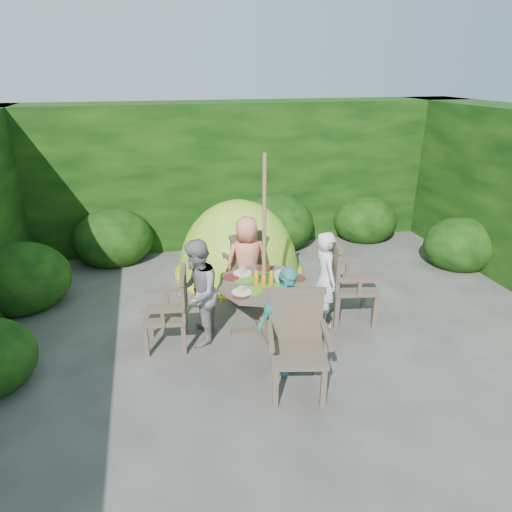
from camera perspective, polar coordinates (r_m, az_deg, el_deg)
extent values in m
plane|color=#413E3A|center=(5.40, 5.66, -11.89)|extent=(60.00, 60.00, 0.00)
cube|color=black|center=(8.52, -2.81, 10.35)|extent=(9.00, 1.00, 2.50)
cylinder|color=#453A2D|center=(5.61, 0.96, -6.60)|extent=(0.11, 0.11, 0.63)
cube|color=#453A2D|center=(5.76, 0.94, -9.08)|extent=(0.83, 0.12, 0.06)
cube|color=#453A2D|center=(5.76, 0.94, -9.08)|extent=(0.12, 0.83, 0.06)
cylinder|color=#453A2D|center=(5.46, 0.98, -3.55)|extent=(1.18, 1.18, 0.04)
cylinder|color=#50AD1D|center=(5.26, -0.63, -4.38)|extent=(0.26, 0.26, 0.00)
cylinder|color=#50AD1D|center=(5.36, 3.57, -3.85)|extent=(0.26, 0.26, 0.00)
cylinder|color=#50AD1D|center=(5.55, -1.52, -2.89)|extent=(0.26, 0.26, 0.00)
cylinder|color=#50AD1D|center=(5.65, 2.48, -2.41)|extent=(0.26, 0.26, 0.00)
cylinder|color=#50AD1D|center=(5.45, 0.98, -3.36)|extent=(0.26, 0.26, 0.00)
cylinder|color=white|center=(5.69, 3.54, -2.13)|extent=(0.23, 0.23, 0.01)
cylinder|color=white|center=(5.68, -1.71, -2.16)|extent=(0.23, 0.23, 0.01)
cylinder|color=white|center=(5.21, -1.82, -4.55)|extent=(0.23, 0.23, 0.01)
cylinder|color=white|center=(5.23, 3.92, -4.52)|extent=(0.23, 0.23, 0.01)
cylinder|color=#B1220B|center=(5.57, 5.17, -2.78)|extent=(0.20, 0.20, 0.01)
cylinder|color=#B1220B|center=(5.83, 1.09, -1.49)|extent=(0.20, 0.20, 0.01)
cylinder|color=#B1220B|center=(5.59, -3.12, -2.64)|extent=(0.20, 0.20, 0.01)
cylinder|color=#B1220B|center=(5.15, -1.90, -4.91)|extent=(0.20, 0.20, 0.01)
cylinder|color=#B1220B|center=(5.14, 3.67, -5.01)|extent=(0.20, 0.20, 0.01)
cylinder|color=#4C9E3C|center=(5.53, 2.86, -2.64)|extent=(0.17, 0.17, 0.06)
cylinder|color=olive|center=(5.27, 1.01, 0.89)|extent=(0.05, 0.05, 2.20)
cube|color=#453A2D|center=(5.95, 11.96, -3.62)|extent=(0.64, 0.66, 0.06)
cube|color=#453A2D|center=(5.92, 14.66, -6.65)|extent=(0.06, 0.06, 0.46)
cube|color=#453A2D|center=(6.33, 13.35, -4.53)|extent=(0.06, 0.06, 0.46)
cube|color=#453A2D|center=(5.79, 10.06, -6.92)|extent=(0.06, 0.06, 0.46)
cube|color=#453A2D|center=(6.21, 9.04, -4.74)|extent=(0.06, 0.06, 0.46)
cube|color=#453A2D|center=(5.76, 9.66, -1.06)|extent=(0.14, 0.57, 0.55)
cube|color=#453A2D|center=(5.60, 12.89, -2.87)|extent=(0.55, 0.15, 0.04)
cube|color=#453A2D|center=(6.11, 11.44, -0.58)|extent=(0.55, 0.15, 0.04)
cube|color=#453A2D|center=(5.39, -11.25, -7.22)|extent=(0.54, 0.56, 0.05)
cube|color=#453A2D|center=(5.70, -13.01, -8.05)|extent=(0.05, 0.05, 0.40)
cube|color=#453A2D|center=(5.35, -13.54, -10.32)|extent=(0.05, 0.05, 0.40)
cube|color=#453A2D|center=(5.66, -8.78, -7.96)|extent=(0.05, 0.05, 0.40)
cube|color=#453A2D|center=(5.30, -9.00, -10.25)|extent=(0.05, 0.05, 0.40)
cube|color=#453A2D|center=(5.25, -8.98, -4.73)|extent=(0.11, 0.49, 0.48)
cube|color=#453A2D|center=(5.52, -11.17, -4.24)|extent=(0.48, 0.11, 0.04)
cube|color=#453A2D|center=(5.08, -11.66, -6.74)|extent=(0.48, 0.11, 0.04)
cube|color=#453A2D|center=(6.59, -1.94, -0.96)|extent=(0.61, 0.60, 0.05)
cube|color=#453A2D|center=(6.94, -1.09, -1.64)|extent=(0.06, 0.06, 0.41)
cube|color=#453A2D|center=(6.78, -4.35, -2.32)|extent=(0.06, 0.06, 0.41)
cube|color=#453A2D|center=(6.59, 0.58, -2.99)|extent=(0.06, 0.06, 0.41)
cube|color=#453A2D|center=(6.42, -2.81, -3.75)|extent=(0.06, 0.06, 0.41)
cube|color=#453A2D|center=(6.29, -1.04, 0.49)|extent=(0.50, 0.16, 0.49)
cube|color=#453A2D|center=(6.62, 0.02, 1.00)|extent=(0.17, 0.49, 0.04)
cube|color=#453A2D|center=(6.42, -4.01, 0.22)|extent=(0.17, 0.49, 0.04)
cube|color=#453A2D|center=(4.59, 5.23, -12.00)|extent=(0.64, 0.62, 0.05)
cube|color=#453A2D|center=(4.52, 2.46, -16.14)|extent=(0.06, 0.06, 0.44)
cube|color=#453A2D|center=(4.58, 8.43, -15.88)|extent=(0.06, 0.06, 0.44)
cube|color=#453A2D|center=(4.89, 2.09, -12.78)|extent=(0.06, 0.06, 0.44)
cube|color=#453A2D|center=(4.94, 7.54, -12.59)|extent=(0.06, 0.06, 0.44)
cube|color=#453A2D|center=(4.65, 5.01, -7.40)|extent=(0.54, 0.15, 0.52)
cube|color=#453A2D|center=(4.45, 1.81, -9.89)|extent=(0.16, 0.52, 0.04)
cube|color=#453A2D|center=(4.52, 8.80, -9.68)|extent=(0.16, 0.52, 0.04)
imported|color=white|center=(5.73, 8.68, -2.85)|extent=(0.30, 0.45, 1.23)
imported|color=gray|center=(5.31, -7.35, -4.61)|extent=(0.60, 0.71, 1.28)
imported|color=#F68A65|center=(6.17, -1.13, -0.62)|extent=(0.63, 0.43, 1.24)
imported|color=#52C0B6|center=(4.81, 3.71, -8.02)|extent=(0.77, 0.53, 1.21)
ellipsoid|color=#82C926|center=(7.37, -2.18, -1.88)|extent=(2.28, 2.28, 2.33)
ellipsoid|color=black|center=(6.84, 0.08, -3.91)|extent=(0.71, 0.48, 0.80)
cylinder|color=yellow|center=(7.37, -2.18, -1.78)|extent=(2.04, 2.04, 0.03)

